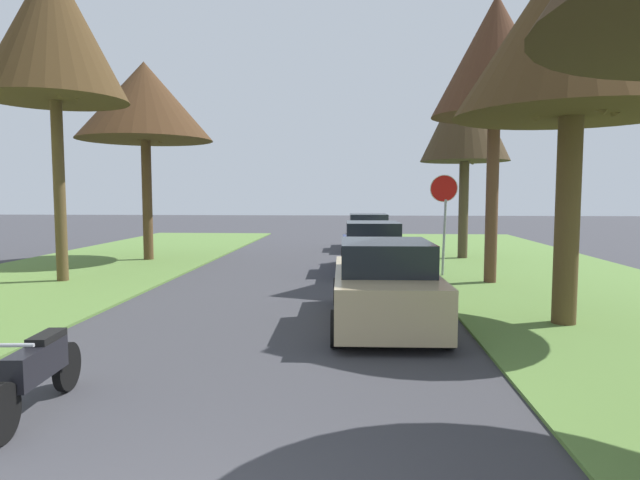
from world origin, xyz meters
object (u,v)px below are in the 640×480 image
Objects in this scene: street_tree_right_mid_a at (575,26)px; street_tree_left_far at (145,102)px; parked_sedan_tan at (384,286)px; parked_sedan_silver at (368,233)px; stop_sign_far at (444,203)px; street_tree_left_mid_b at (53,30)px; parked_sedan_navy at (372,249)px; street_tree_right_mid_b at (496,58)px; street_tree_right_far at (465,115)px; parked_motorcycle at (38,371)px.

street_tree_left_far is (-11.42, 9.17, 0.33)m from street_tree_right_mid_a.
parked_sedan_tan is 1.00× the size of parked_sedan_silver.
parked_sedan_tan is (-2.02, -5.96, -1.46)m from stop_sign_far.
street_tree_left_far is (0.49, 4.97, -1.07)m from street_tree_left_mid_b.
parked_sedan_tan is 6.88m from parked_sedan_navy.
street_tree_right_mid_b is 1.07× the size of street_tree_right_far.
parked_sedan_tan is at bearing -26.36° from street_tree_left_mid_b.
street_tree_right_far is 1.59× the size of parked_sedan_silver.
street_tree_left_mid_b is 14.32m from parked_sedan_silver.
street_tree_right_mid_a is 1.58× the size of parked_sedan_navy.
street_tree_right_mid_b is (-0.20, 4.71, 0.61)m from street_tree_right_mid_a.
street_tree_left_mid_b is 11.69m from parked_motorcycle.
street_tree_left_mid_b is 1.95× the size of parked_sedan_silver.
stop_sign_far is at bearing 102.28° from street_tree_right_mid_a.
street_tree_right_mid_b reaches higher than parked_sedan_navy.
stop_sign_far is 6.84m from street_tree_right_mid_a.
parked_sedan_navy is at bearing 155.86° from stop_sign_far.
stop_sign_far is 8.39m from parked_sedan_silver.
street_tree_left_mid_b reaches higher than street_tree_right_mid_a.
street_tree_right_mid_a is at bearing -87.58° from street_tree_right_mid_b.
street_tree_left_far is 1.60× the size of parked_sedan_tan.
street_tree_left_mid_b is 1.95× the size of parked_sedan_navy.
parked_sedan_navy is 2.17× the size of parked_motorcycle.
street_tree_right_mid_a is at bearing 1.13° from parked_sedan_tan.
stop_sign_far is at bearing -107.68° from street_tree_right_far.
street_tree_left_mid_b is at bearing -170.95° from stop_sign_far.
parked_sedan_navy is at bearing -90.23° from parked_sedan_silver.
parked_sedan_navy is at bearing 116.06° from street_tree_right_mid_a.
parked_sedan_navy is 12.02m from parked_motorcycle.
street_tree_right_mid_a reaches higher than stop_sign_far.
street_tree_left_mid_b is (-12.08, -6.23, 1.46)m from street_tree_right_far.
stop_sign_far is 2.68m from parked_sedan_navy.
street_tree_right_far is at bearing 72.32° from stop_sign_far.
street_tree_right_mid_a is at bearing -19.43° from street_tree_left_mid_b.
street_tree_right_far is at bearing 63.36° from parked_motorcycle.
street_tree_right_mid_b is 0.87× the size of street_tree_left_mid_b.
parked_sedan_silver is at bearing 48.42° from street_tree_left_mid_b.
street_tree_right_mid_b is at bearing 52.30° from parked_motorcycle.
street_tree_left_mid_b reaches higher than street_tree_left_far.
street_tree_right_mid_b reaches higher than street_tree_left_far.
parked_sedan_silver is at bearing 77.66° from parked_motorcycle.
street_tree_right_mid_a is 10.43m from street_tree_right_far.
parked_sedan_silver is at bearing 30.25° from street_tree_left_far.
stop_sign_far is 5.71m from street_tree_right_far.
parked_sedan_silver is (-3.10, 9.19, -5.28)m from street_tree_right_mid_b.
street_tree_right_far is at bearing 89.10° from street_tree_right_mid_a.
parked_motorcycle is at bearing -73.37° from street_tree_left_far.
parked_motorcycle is (-6.05, -10.41, -1.70)m from stop_sign_far.
street_tree_right_far is at bearing 6.20° from street_tree_left_far.
street_tree_right_mid_a is 0.99× the size of street_tree_right_far.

